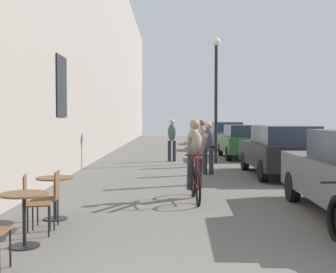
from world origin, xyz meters
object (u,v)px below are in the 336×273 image
Objects in this scene: cafe_chair_mid_toward_street at (34,200)px; pedestrian_far at (203,140)px; cafe_chair_far_toward_street at (52,195)px; pedestrian_furthest at (173,137)px; pedestrian_mid at (209,145)px; parked_car_fourth at (226,135)px; pedestrian_near at (195,148)px; cafe_table_mid at (25,208)px; parked_car_fifth at (216,133)px; parked_car_third at (243,141)px; street_lamp at (217,84)px; parked_car_second at (282,150)px; cafe_table_far at (56,189)px; cyclist_on_bicycle at (196,162)px.

pedestrian_far is (3.22, 9.36, 0.44)m from cafe_chair_mid_toward_street.
cafe_chair_far_toward_street is 11.17m from pedestrian_furthest.
pedestrian_mid is 11.93m from parked_car_fourth.
pedestrian_near reaches higher than cafe_chair_mid_toward_street.
cafe_table_mid is 0.41× the size of pedestrian_furthest.
pedestrian_far reaches higher than parked_car_fifth.
cafe_table_mid is at bearing -105.04° from parked_car_fourth.
cafe_chair_mid_toward_street is at bearing 97.24° from cafe_table_mid.
pedestrian_near is at bearing -104.94° from pedestrian_mid.
parked_car_fourth is (0.01, 6.00, 0.05)m from parked_car_third.
pedestrian_near reaches higher than cafe_table_mid.
pedestrian_furthest is (2.08, 12.00, 0.46)m from cafe_table_mid.
pedestrian_furthest reaches higher than pedestrian_near.
cafe_table_mid is 0.15× the size of street_lamp.
pedestrian_near is at bearing -101.91° from street_lamp.
parked_car_second is at bearing 53.98° from cafe_table_mid.
parked_car_fifth is (2.75, 20.18, -0.17)m from pedestrian_near.
pedestrian_furthest reaches higher than cafe_table_far.
cafe_chair_mid_toward_street is 7.81m from pedestrian_mid.
cafe_table_far is 0.41× the size of cyclist_on_bicycle.
street_lamp reaches higher than pedestrian_far.
cafe_chair_far_toward_street is 3.43m from cyclist_on_bicycle.
parked_car_fifth is (5.34, 24.09, 0.27)m from cafe_table_far.
street_lamp is (0.63, 3.54, 2.18)m from pedestrian_mid.
pedestrian_mid is 18.14m from parked_car_fifth.
pedestrian_far reaches higher than parked_car_fourth.
cafe_chair_mid_toward_street is at bearing -105.70° from parked_car_fourth.
parked_car_fourth reaches higher than cafe_chair_mid_toward_street.
cafe_chair_far_toward_street is at bearing 71.80° from cafe_chair_mid_toward_street.
cafe_table_mid is 0.59m from cafe_chair_mid_toward_street.
cyclist_on_bicycle is at bearing -92.57° from pedestrian_near.
cafe_chair_far_toward_street is 0.18× the size of street_lamp.
pedestrian_near is 0.41× the size of parked_car_third.
pedestrian_far is at bearing -62.56° from pedestrian_furthest.
parked_car_third is at bearing 74.79° from cyclist_on_bicycle.
parked_car_fourth is 6.26m from parked_car_fifth.
pedestrian_near is at bearing -146.52° from parked_car_second.
parked_car_third is (5.14, 12.41, 0.25)m from cafe_chair_far_toward_street.
cafe_table_far is 0.16× the size of parked_car_fourth.
cyclist_on_bicycle reaches higher than parked_car_fifth.
pedestrian_near is (2.59, 3.91, 0.44)m from cafe_table_far.
pedestrian_furthest is at bearing 79.65° from cafe_chair_far_toward_street.
cyclist_on_bicycle reaches higher than cafe_chair_far_toward_street.
parked_car_second is at bearing -90.04° from parked_car_fifth.
pedestrian_far is at bearing 82.82° from pedestrian_near.
pedestrian_furthest reaches higher than pedestrian_far.
cafe_table_mid is 0.81× the size of cafe_chair_far_toward_street.
pedestrian_mid is 0.37× the size of parked_car_fourth.
parked_car_third is at bearing 59.40° from pedestrian_far.
cafe_table_far is at bearing -102.49° from parked_car_fifth.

